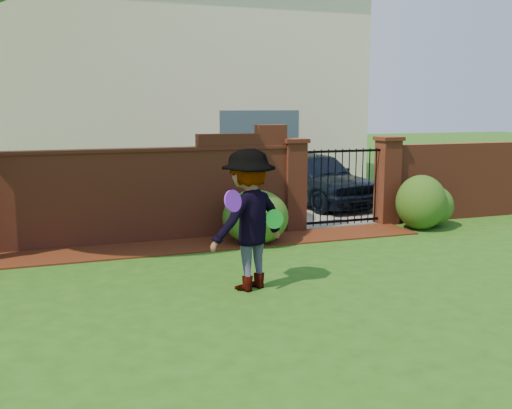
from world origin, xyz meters
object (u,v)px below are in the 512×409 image
object	(u,v)px
frisbee_purple	(233,201)
frisbee_green	(274,219)
car	(319,179)
man	(250,220)

from	to	relation	value
frisbee_purple	frisbee_green	distance (m)	0.84
car	frisbee_purple	distance (m)	7.66
frisbee_purple	frisbee_green	size ratio (longest dim) A/B	1.07
car	frisbee_green	distance (m)	7.00
man	frisbee_purple	distance (m)	0.61
car	frisbee_green	xyz separation A→B (m)	(-3.59, -6.01, 0.28)
frisbee_purple	frisbee_green	bearing A→B (deg)	24.26
car	frisbee_purple	world-z (taller)	frisbee_purple
frisbee_green	car	bearing A→B (deg)	59.16
man	frisbee_green	bearing A→B (deg)	149.20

